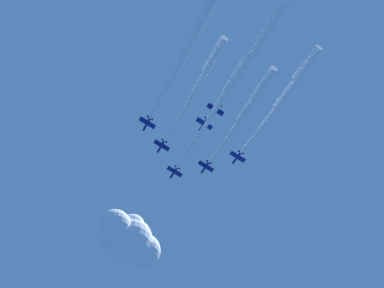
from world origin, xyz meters
name	(u,v)px	position (x,y,z in m)	size (l,w,h in m)	color
jet_lead	(219,102)	(17.54, 22.74, 207.93)	(51.57, 66.17, 4.39)	navy
jet_port_inner	(200,80)	(30.18, 19.35, 210.77)	(45.87, 58.69, 4.39)	navy
jet_starboard_inner	(248,107)	(9.79, 33.23, 207.17)	(44.58, 57.57, 4.41)	navy
jet_port_mid	(189,46)	(48.29, 23.20, 209.47)	(48.57, 62.32, 4.40)	navy
jet_starboard_mid	(287,91)	(8.50, 51.97, 209.45)	(47.49, 61.60, 4.39)	navy
jet_port_outer	(252,52)	(33.43, 45.31, 210.13)	(45.63, 60.33, 4.41)	navy
jet_starboard_outer	(266,34)	(40.06, 53.66, 208.17)	(45.70, 59.63, 4.37)	navy
cloud_puff	(128,239)	(-49.99, -67.63, 209.92)	(43.82, 32.31, 27.77)	white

